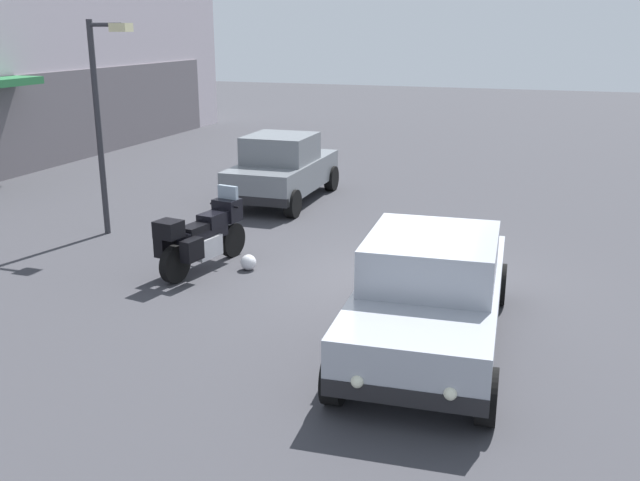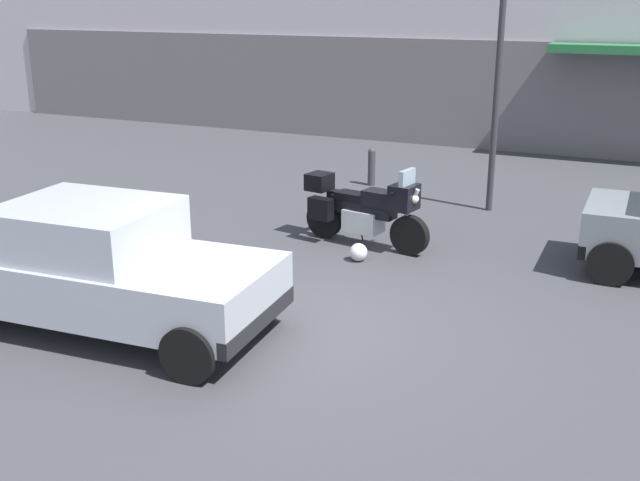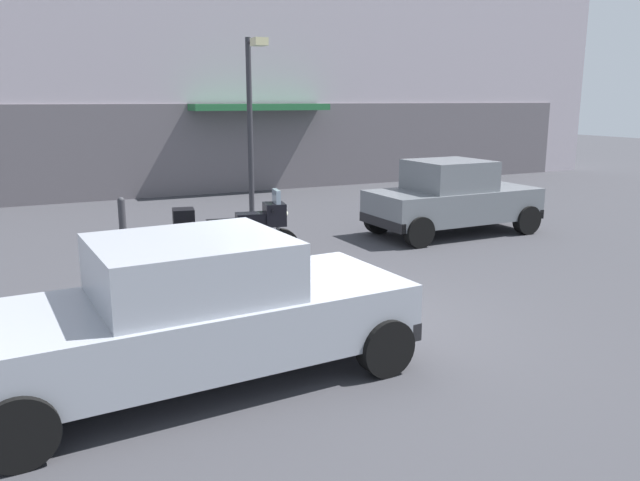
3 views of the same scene
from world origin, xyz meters
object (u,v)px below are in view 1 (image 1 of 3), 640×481
Objects in this scene: helmet at (248,262)px; car_sedan_far at (431,291)px; car_hatchback_near at (283,168)px; motorcycle at (203,236)px; streetlamp_curbside at (103,106)px.

car_sedan_far is (-2.05, -3.58, 0.64)m from helmet.
helmet is at bearing -123.43° from car_sedan_far.
car_sedan_far is at bearing -119.78° from helmet.
car_hatchback_near is at bearing -148.61° from car_sedan_far.
motorcycle is 3.73m from streetlamp_curbside.
car_hatchback_near is at bearing -30.15° from streetlamp_curbside.
car_sedan_far is 8.07m from streetlamp_curbside.
car_hatchback_near is at bearing 15.21° from helmet.
streetlamp_curbside is (3.22, 7.16, 1.84)m from car_sedan_far.
car_hatchback_near is 0.92× the size of streetlamp_curbside.
streetlamp_curbside reaches higher than motorcycle.
car_hatchback_near is 0.84× the size of car_sedan_far.
car_sedan_far is (-1.82, -4.34, 0.16)m from motorcycle.
car_sedan_far reaches higher than motorcycle.
helmet is (0.22, -0.75, -0.48)m from motorcycle.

